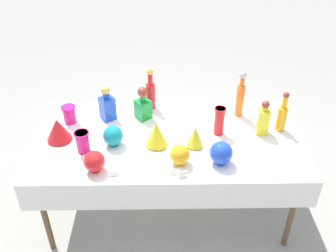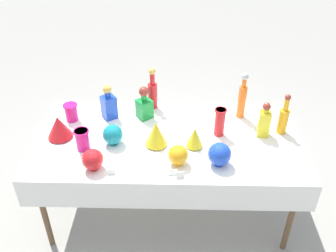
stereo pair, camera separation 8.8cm
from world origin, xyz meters
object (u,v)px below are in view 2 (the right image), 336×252
(square_decanter_1, at_px, (264,121))
(fluted_vase_2, at_px, (59,127))
(fluted_vase_1, at_px, (195,137))
(tall_bottle_2, at_px, (284,118))
(tall_bottle_1, at_px, (153,91))
(square_decanter_0, at_px, (144,105))
(slender_vase_1, at_px, (82,139))
(tall_bottle_0, at_px, (242,98))
(cardboard_box_behind_left, at_px, (223,132))
(round_bowl_0, at_px, (178,155))
(round_bowl_3, at_px, (113,135))
(round_bowl_1, at_px, (93,159))
(round_bowl_2, at_px, (220,154))
(fluted_vase_0, at_px, (156,134))
(slender_vase_0, at_px, (220,121))
(square_decanter_2, at_px, (109,104))
(slender_vase_2, at_px, (71,112))

(square_decanter_1, bearing_deg, fluted_vase_2, -177.47)
(fluted_vase_1, bearing_deg, tall_bottle_2, 16.39)
(tall_bottle_1, xyz_separation_m, square_decanter_0, (-0.06, -0.16, -0.04))
(slender_vase_1, bearing_deg, tall_bottle_0, 20.89)
(tall_bottle_0, height_order, slender_vase_1, tall_bottle_0)
(cardboard_box_behind_left, bearing_deg, square_decanter_0, -138.35)
(round_bowl_0, bearing_deg, round_bowl_3, 155.35)
(fluted_vase_1, height_order, round_bowl_1, fluted_vase_1)
(fluted_vase_1, bearing_deg, round_bowl_3, 177.75)
(round_bowl_3, bearing_deg, tall_bottle_0, 21.55)
(round_bowl_0, xyz_separation_m, round_bowl_2, (0.28, 0.00, 0.01))
(square_decanter_0, bearing_deg, square_decanter_1, -13.80)
(fluted_vase_2, height_order, round_bowl_3, fluted_vase_2)
(fluted_vase_0, relative_size, fluted_vase_1, 1.19)
(tall_bottle_2, relative_size, square_decanter_0, 1.19)
(square_decanter_0, bearing_deg, slender_vase_0, -21.26)
(fluted_vase_1, bearing_deg, round_bowl_0, -121.33)
(fluted_vase_0, distance_m, cardboard_box_behind_left, 1.44)
(round_bowl_1, height_order, round_bowl_3, round_bowl_3)
(fluted_vase_0, relative_size, round_bowl_2, 1.15)
(tall_bottle_2, height_order, round_bowl_1, tall_bottle_2)
(tall_bottle_2, xyz_separation_m, round_bowl_3, (-1.27, -0.18, -0.05))
(fluted_vase_0, xyz_separation_m, round_bowl_2, (0.44, -0.21, -0.01))
(square_decanter_2, xyz_separation_m, fluted_vase_2, (-0.33, -0.28, -0.03))
(fluted_vase_2, distance_m, cardboard_box_behind_left, 1.84)
(round_bowl_3, bearing_deg, square_decanter_2, 102.78)
(fluted_vase_1, relative_size, round_bowl_3, 1.04)
(square_decanter_2, relative_size, round_bowl_1, 1.94)
(square_decanter_0, bearing_deg, tall_bottle_2, -9.85)
(slender_vase_1, bearing_deg, slender_vase_0, 11.34)
(tall_bottle_2, distance_m, slender_vase_2, 1.66)
(tall_bottle_0, xyz_separation_m, cardboard_box_behind_left, (-0.02, 0.65, -0.81))
(tall_bottle_0, height_order, square_decanter_2, tall_bottle_0)
(square_decanter_1, bearing_deg, slender_vase_1, -171.33)
(tall_bottle_2, height_order, square_decanter_0, tall_bottle_2)
(tall_bottle_1, relative_size, tall_bottle_2, 1.10)
(slender_vase_1, bearing_deg, round_bowl_0, -12.53)
(slender_vase_0, distance_m, slender_vase_2, 1.18)
(slender_vase_1, distance_m, fluted_vase_1, 0.81)
(tall_bottle_1, distance_m, round_bowl_1, 0.88)
(slender_vase_2, bearing_deg, slender_vase_0, -8.40)
(tall_bottle_0, bearing_deg, slender_vase_2, -176.50)
(slender_vase_2, height_order, fluted_vase_2, fluted_vase_2)
(square_decanter_0, relative_size, round_bowl_3, 1.77)
(fluted_vase_1, height_order, fluted_vase_2, fluted_vase_2)
(slender_vase_0, distance_m, fluted_vase_1, 0.25)
(tall_bottle_2, distance_m, slender_vase_1, 1.50)
(slender_vase_2, relative_size, fluted_vase_0, 0.73)
(slender_vase_2, bearing_deg, tall_bottle_2, -4.52)
(square_decanter_2, distance_m, round_bowl_0, 0.80)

